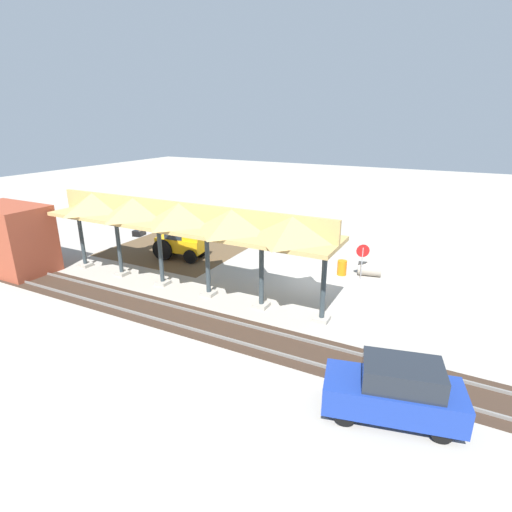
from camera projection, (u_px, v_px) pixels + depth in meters
The scene contains 11 objects.
ground_plane at pixel (315, 280), 23.33m from camera, with size 120.00×120.00×0.00m, color #9E998E.
dirt_work_zone at pixel (173, 251), 28.57m from camera, with size 8.98×7.00×0.01m, color brown.
platform_canopy at pixel (181, 216), 20.76m from camera, with size 16.98×3.20×4.90m.
rail_tracks at pixel (257, 338), 17.13m from camera, with size 60.00×2.58×0.15m.
stop_sign at pixel (363, 255), 23.00m from camera, with size 0.69×0.38×2.15m.
backhoe at pixel (178, 240), 26.72m from camera, with size 5.24×2.05×2.82m.
dirt_mound at pixel (166, 244), 30.06m from camera, with size 4.64×4.64×1.70m, color brown.
concrete_pipe at pixel (369, 269), 23.96m from camera, with size 1.49×1.09×0.84m.
brick_utility_building at pixel (10, 239), 24.28m from camera, with size 4.98×3.00×4.08m, color brown.
distant_parked_car at pixel (395, 391), 12.34m from camera, with size 4.49×2.65×1.98m.
traffic_barrel at pixel (342, 268), 24.05m from camera, with size 0.56×0.56×0.90m, color orange.
Camera 1 is at (-6.93, 20.73, 8.96)m, focal length 28.00 mm.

